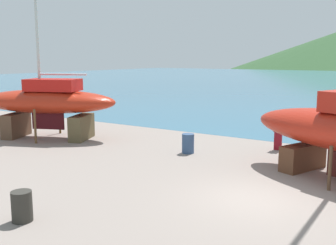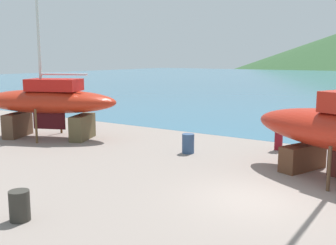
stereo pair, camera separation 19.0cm
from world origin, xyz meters
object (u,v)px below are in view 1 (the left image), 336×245
Objects in this scene: worker at (278,132)px; barrel_tipped_center at (188,143)px; sailboat_far_slipway at (48,102)px; barrel_rust_mid at (22,206)px.

worker reaches higher than barrel_tipped_center.
sailboat_far_slipway is 12.22m from worker.
barrel_rust_mid is (8.31, -8.20, -1.55)m from sailboat_far_slipway.
sailboat_far_slipway is 12.32× the size of barrel_tipped_center.
sailboat_far_slipway reaches higher than worker.
worker is 2.03× the size of barrel_rust_mid.
barrel_tipped_center reaches higher than barrel_rust_mid.
sailboat_far_slipway is 11.78m from barrel_rust_mid.
barrel_rust_mid is (-3.19, -12.18, -0.47)m from worker.
barrel_rust_mid is 9.28m from barrel_tipped_center.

